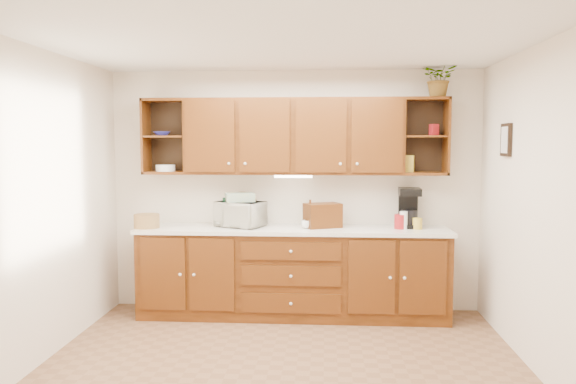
# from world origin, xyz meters

# --- Properties ---
(floor) EXTENTS (4.00, 4.00, 0.00)m
(floor) POSITION_xyz_m (0.00, 0.00, 0.00)
(floor) COLOR brown
(floor) RESTS_ON ground
(ceiling) EXTENTS (4.00, 4.00, 0.00)m
(ceiling) POSITION_xyz_m (0.00, 0.00, 2.60)
(ceiling) COLOR white
(ceiling) RESTS_ON back_wall
(back_wall) EXTENTS (4.00, 0.00, 4.00)m
(back_wall) POSITION_xyz_m (0.00, 1.75, 1.30)
(back_wall) COLOR beige
(back_wall) RESTS_ON floor
(left_wall) EXTENTS (0.00, 3.50, 3.50)m
(left_wall) POSITION_xyz_m (-2.00, 0.00, 1.30)
(left_wall) COLOR beige
(left_wall) RESTS_ON floor
(right_wall) EXTENTS (0.00, 3.50, 3.50)m
(right_wall) POSITION_xyz_m (2.00, 0.00, 1.30)
(right_wall) COLOR beige
(right_wall) RESTS_ON floor
(base_cabinets) EXTENTS (3.20, 0.60, 0.90)m
(base_cabinets) POSITION_xyz_m (0.00, 1.45, 0.45)
(base_cabinets) COLOR #361806
(base_cabinets) RESTS_ON floor
(countertop) EXTENTS (3.24, 0.64, 0.04)m
(countertop) POSITION_xyz_m (0.00, 1.44, 0.92)
(countertop) COLOR white
(countertop) RESTS_ON base_cabinets
(upper_cabinets) EXTENTS (3.20, 0.33, 0.80)m
(upper_cabinets) POSITION_xyz_m (0.01, 1.59, 1.89)
(upper_cabinets) COLOR #361806
(upper_cabinets) RESTS_ON back_wall
(undercabinet_light) EXTENTS (0.40, 0.05, 0.02)m
(undercabinet_light) POSITION_xyz_m (0.00, 1.53, 1.47)
(undercabinet_light) COLOR white
(undercabinet_light) RESTS_ON upper_cabinets
(framed_picture) EXTENTS (0.03, 0.24, 0.30)m
(framed_picture) POSITION_xyz_m (1.98, 0.90, 1.85)
(framed_picture) COLOR black
(framed_picture) RESTS_ON right_wall
(wicker_basket) EXTENTS (0.29, 0.29, 0.14)m
(wicker_basket) POSITION_xyz_m (-1.52, 1.33, 1.01)
(wicker_basket) COLOR #A97F46
(wicker_basket) RESTS_ON countertop
(microwave) EXTENTS (0.57, 0.49, 0.27)m
(microwave) POSITION_xyz_m (-0.56, 1.48, 1.07)
(microwave) COLOR silver
(microwave) RESTS_ON countertop
(towel_stack) EXTENTS (0.35, 0.29, 0.09)m
(towel_stack) POSITION_xyz_m (-0.56, 1.48, 1.25)
(towel_stack) COLOR #CAC85F
(towel_stack) RESTS_ON microwave
(wine_bottle) EXTENTS (0.09, 0.09, 0.31)m
(wine_bottle) POSITION_xyz_m (-0.71, 1.50, 1.09)
(wine_bottle) COLOR black
(wine_bottle) RESTS_ON countertop
(woven_tray) EXTENTS (0.36, 0.13, 0.35)m
(woven_tray) POSITION_xyz_m (-0.57, 1.69, 0.95)
(woven_tray) COLOR #A97F46
(woven_tray) RESTS_ON countertop
(bread_box) EXTENTS (0.42, 0.36, 0.25)m
(bread_box) POSITION_xyz_m (0.31, 1.48, 1.07)
(bread_box) COLOR #361806
(bread_box) RESTS_ON countertop
(mug_tree) EXTENTS (0.23, 0.25, 0.29)m
(mug_tree) POSITION_xyz_m (0.18, 1.47, 0.99)
(mug_tree) COLOR #361806
(mug_tree) RESTS_ON countertop
(canister_red) EXTENTS (0.15, 0.15, 0.15)m
(canister_red) POSITION_xyz_m (1.11, 1.44, 1.01)
(canister_red) COLOR maroon
(canister_red) RESTS_ON countertop
(canister_white) EXTENTS (0.10, 0.10, 0.18)m
(canister_white) POSITION_xyz_m (1.14, 1.43, 1.03)
(canister_white) COLOR white
(canister_white) RESTS_ON countertop
(canister_yellow) EXTENTS (0.13, 0.13, 0.11)m
(canister_yellow) POSITION_xyz_m (1.28, 1.43, 1.00)
(canister_yellow) COLOR gold
(canister_yellow) RESTS_ON countertop
(coffee_maker) EXTENTS (0.23, 0.30, 0.41)m
(coffee_maker) POSITION_xyz_m (1.22, 1.58, 1.14)
(coffee_maker) COLOR black
(coffee_maker) RESTS_ON countertop
(bowl_stack) EXTENTS (0.24, 0.24, 0.04)m
(bowl_stack) POSITION_xyz_m (-1.41, 1.58, 1.92)
(bowl_stack) COLOR navy
(bowl_stack) RESTS_ON upper_cabinets
(plate_stack) EXTENTS (0.24, 0.24, 0.07)m
(plate_stack) POSITION_xyz_m (-1.37, 1.56, 1.56)
(plate_stack) COLOR white
(plate_stack) RESTS_ON upper_cabinets
(pantry_box_yellow) EXTENTS (0.11, 0.10, 0.17)m
(pantry_box_yellow) POSITION_xyz_m (1.21, 1.58, 1.61)
(pantry_box_yellow) COLOR gold
(pantry_box_yellow) RESTS_ON upper_cabinets
(pantry_box_red) EXTENTS (0.10, 0.09, 0.12)m
(pantry_box_red) POSITION_xyz_m (1.46, 1.57, 1.96)
(pantry_box_red) COLOR maroon
(pantry_box_red) RESTS_ON upper_cabinets
(potted_plant) EXTENTS (0.41, 0.38, 0.38)m
(potted_plant) POSITION_xyz_m (1.50, 1.55, 2.48)
(potted_plant) COLOR #999999
(potted_plant) RESTS_ON upper_cabinets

